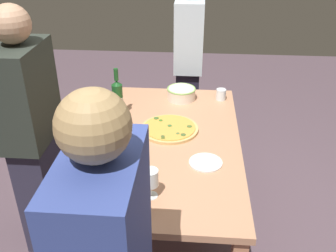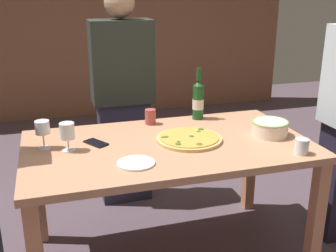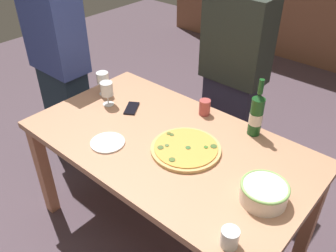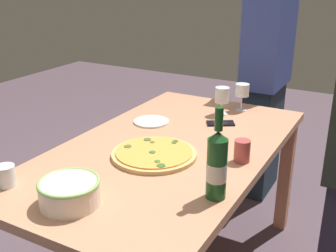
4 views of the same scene
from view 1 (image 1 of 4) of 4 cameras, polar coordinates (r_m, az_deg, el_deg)
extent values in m
plane|color=#55444E|center=(2.85, 0.00, -15.12)|extent=(8.00, 8.00, 0.00)
cube|color=tan|center=(2.40, 0.00, -2.52)|extent=(1.60, 0.90, 0.04)
cube|color=tan|center=(3.23, 8.05, -1.53)|extent=(0.07, 0.07, 0.71)
cube|color=tan|center=(3.27, -5.89, -0.98)|extent=(0.07, 0.07, 0.71)
cylinder|color=tan|center=(2.49, 0.22, -0.43)|extent=(0.38, 0.38, 0.02)
cylinder|color=gold|center=(2.48, 0.22, -0.19)|extent=(0.34, 0.34, 0.01)
cylinder|color=#41612A|center=(2.58, -1.77, 1.16)|extent=(0.04, 0.04, 0.00)
cylinder|color=#46602D|center=(2.39, 2.31, -1.32)|extent=(0.03, 0.03, 0.00)
cylinder|color=#4F682F|center=(2.37, -0.78, -1.59)|extent=(0.02, 0.02, 0.00)
cylinder|color=#506024|center=(2.36, -0.75, -1.81)|extent=(0.03, 0.03, 0.00)
cylinder|color=#4F6F37|center=(2.41, 1.48, -1.12)|extent=(0.02, 0.02, 0.00)
cylinder|color=#3C6C32|center=(2.49, 0.26, 0.05)|extent=(0.03, 0.03, 0.00)
cylinder|color=#3E7627|center=(2.56, -1.10, 0.85)|extent=(0.02, 0.02, 0.00)
cylinder|color=#4B672D|center=(2.49, 3.24, -0.07)|extent=(0.03, 0.03, 0.00)
cylinder|color=silver|center=(2.90, 2.00, 4.85)|extent=(0.21, 0.21, 0.09)
torus|color=#8DBE64|center=(2.89, 2.01, 5.58)|extent=(0.22, 0.22, 0.01)
cylinder|color=#184C1F|center=(2.66, -7.53, 3.89)|extent=(0.07, 0.07, 0.23)
cone|color=#184C1F|center=(2.61, -7.70, 6.40)|extent=(0.07, 0.07, 0.03)
cylinder|color=#184C1F|center=(2.59, -7.79, 7.65)|extent=(0.03, 0.03, 0.08)
cylinder|color=silver|center=(2.67, -7.51, 3.67)|extent=(0.07, 0.07, 0.07)
cylinder|color=white|center=(1.94, -2.57, -10.37)|extent=(0.07, 0.07, 0.00)
cylinder|color=white|center=(1.92, -2.59, -9.56)|extent=(0.01, 0.01, 0.07)
cylinder|color=white|center=(1.87, -2.65, -7.75)|extent=(0.08, 0.08, 0.09)
cylinder|color=maroon|center=(1.89, -2.62, -8.51)|extent=(0.07, 0.07, 0.02)
cylinder|color=white|center=(1.86, -5.32, -12.66)|extent=(0.07, 0.07, 0.00)
cylinder|color=white|center=(1.83, -5.38, -11.67)|extent=(0.01, 0.01, 0.08)
cylinder|color=white|center=(1.78, -5.50, -9.81)|extent=(0.08, 0.08, 0.07)
cylinder|color=maroon|center=(1.80, -5.46, -10.31)|extent=(0.07, 0.07, 0.03)
cylinder|color=white|center=(2.92, 7.94, 4.70)|extent=(0.07, 0.07, 0.08)
cylinder|color=#B14744|center=(2.40, -8.49, -0.90)|extent=(0.07, 0.07, 0.10)
cylinder|color=white|center=(2.18, 5.66, -5.46)|extent=(0.19, 0.19, 0.01)
cube|color=black|center=(2.07, -3.69, -7.51)|extent=(0.14, 0.16, 0.01)
cube|color=#211D2F|center=(3.61, 2.90, 2.94)|extent=(0.38, 0.20, 0.79)
cube|color=silver|center=(3.36, 3.20, 13.55)|extent=(0.44, 0.24, 0.59)
cube|color=#364894|center=(1.29, -9.36, -16.00)|extent=(0.44, 0.24, 0.59)
sphere|color=tan|center=(1.04, -11.14, 0.00)|extent=(0.21, 0.21, 0.21)
cube|color=#2D2A3E|center=(2.69, -18.09, -8.96)|extent=(0.37, 0.20, 0.78)
cube|color=#2A302A|center=(2.35, -20.63, 4.42)|extent=(0.44, 0.24, 0.59)
sphere|color=tan|center=(2.22, -22.49, 13.94)|extent=(0.21, 0.21, 0.21)
camera|label=2|loc=(2.41, 57.23, 6.22)|focal=43.77mm
camera|label=3|loc=(3.23, 25.71, 25.83)|focal=38.01mm
camera|label=4|loc=(3.76, -12.22, 21.56)|focal=44.69mm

